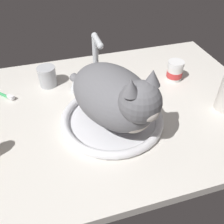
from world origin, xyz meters
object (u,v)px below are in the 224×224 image
at_px(sink_basin, 112,119).
at_px(cat, 116,97).
at_px(pill_bottle, 175,71).
at_px(faucet, 97,69).
at_px(metal_jar, 47,76).

xyz_separation_m(sink_basin, cat, (0.01, -0.02, 0.10)).
xyz_separation_m(sink_basin, pill_bottle, (0.30, 0.17, 0.02)).
distance_m(faucet, metal_jar, 0.19).
bearing_deg(sink_basin, pill_bottle, 28.86).
relative_size(sink_basin, cat, 0.79).
bearing_deg(cat, sink_basin, 109.28).
xyz_separation_m(cat, metal_jar, (-0.18, 0.29, -0.07)).
distance_m(metal_jar, pill_bottle, 0.48).
bearing_deg(metal_jar, cat, -58.09).
bearing_deg(faucet, metal_jar, 156.19).
bearing_deg(faucet, cat, -88.07).
height_order(faucet, cat, cat).
height_order(metal_jar, pill_bottle, pill_bottle).
height_order(faucet, metal_jar, faucet).
distance_m(sink_basin, faucet, 0.20).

